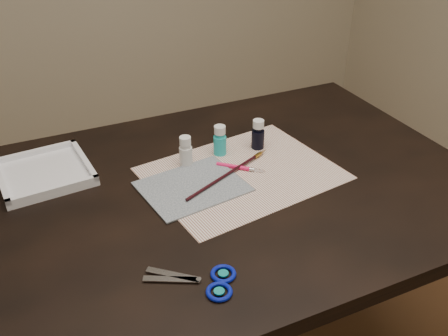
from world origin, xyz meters
name	(u,v)px	position (x,y,z in m)	size (l,w,h in m)	color
table	(224,292)	(0.00, 0.00, 0.38)	(1.30, 0.90, 0.75)	black
paper	(242,173)	(0.07, 0.03, 0.75)	(0.47, 0.36, 0.00)	white
canvas	(193,187)	(-0.08, 0.02, 0.75)	(0.24, 0.20, 0.00)	#14253A
paint_bottle_white	(186,151)	(-0.05, 0.13, 0.79)	(0.03, 0.03, 0.08)	silver
paint_bottle_cyan	(220,140)	(0.05, 0.14, 0.79)	(0.04, 0.04, 0.09)	#21BABD
paint_bottle_navy	(258,134)	(0.17, 0.13, 0.79)	(0.04, 0.04, 0.09)	black
paintbrush	(230,173)	(0.03, 0.03, 0.76)	(0.32, 0.01, 0.01)	black
craft_knife	(241,168)	(0.07, 0.05, 0.76)	(0.13, 0.01, 0.01)	#FF1B63
scissors	(189,282)	(-0.20, -0.28, 0.76)	(0.20, 0.10, 0.01)	silver
palette_tray	(44,172)	(-0.40, 0.23, 0.76)	(0.22, 0.22, 0.03)	white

